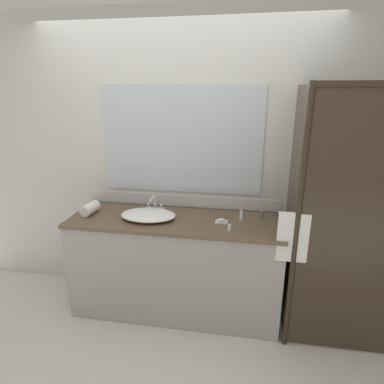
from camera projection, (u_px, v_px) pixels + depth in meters
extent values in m
plane|color=silver|center=(176.00, 308.00, 2.97)|extent=(8.00, 8.00, 0.00)
cube|color=silver|center=(182.00, 164.00, 2.89)|extent=(4.40, 0.05, 2.60)
cube|color=silver|center=(182.00, 201.00, 2.97)|extent=(1.80, 0.01, 0.11)
cube|color=silver|center=(181.00, 141.00, 2.80)|extent=(1.42, 0.01, 0.94)
cube|color=#9E9993|center=(176.00, 267.00, 2.84)|extent=(1.80, 0.56, 0.87)
cube|color=brown|center=(175.00, 221.00, 2.70)|extent=(1.80, 0.58, 0.03)
cylinder|color=#2D2319|center=(297.00, 229.00, 2.26)|extent=(0.04, 0.04, 2.00)
cube|color=#382B21|center=(372.00, 234.00, 2.18)|extent=(0.96, 0.01, 1.96)
cube|color=#382B21|center=(292.00, 215.00, 2.52)|extent=(0.01, 0.57, 1.96)
cylinder|color=#2D2319|center=(295.00, 216.00, 2.24)|extent=(0.32, 0.02, 0.02)
cube|color=white|center=(293.00, 237.00, 2.29)|extent=(0.22, 0.04, 0.38)
ellipsoid|color=white|center=(148.00, 215.00, 2.70)|extent=(0.47, 0.32, 0.06)
cube|color=silver|center=(155.00, 209.00, 2.90)|extent=(0.17, 0.04, 0.02)
cylinder|color=silver|center=(155.00, 202.00, 2.88)|extent=(0.02, 0.02, 0.11)
cylinder|color=silver|center=(152.00, 199.00, 2.80)|extent=(0.02, 0.13, 0.02)
cylinder|color=silver|center=(148.00, 205.00, 2.90)|extent=(0.02, 0.02, 0.04)
cylinder|color=silver|center=(161.00, 206.00, 2.88)|extent=(0.02, 0.02, 0.04)
cube|color=silver|center=(221.00, 222.00, 2.62)|extent=(0.10, 0.07, 0.01)
ellipsoid|color=silver|center=(221.00, 220.00, 2.61)|extent=(0.07, 0.04, 0.02)
cylinder|color=white|center=(229.00, 227.00, 2.46)|extent=(0.03, 0.03, 0.06)
cylinder|color=#2D6638|center=(230.00, 222.00, 2.45)|extent=(0.02, 0.02, 0.02)
cylinder|color=#4C7056|center=(262.00, 215.00, 2.71)|extent=(0.03, 0.03, 0.06)
cylinder|color=#9E895B|center=(262.00, 211.00, 2.69)|extent=(0.02, 0.02, 0.01)
cylinder|color=silver|center=(241.00, 215.00, 2.66)|extent=(0.03, 0.03, 0.09)
cylinder|color=#9E895B|center=(242.00, 209.00, 2.64)|extent=(0.02, 0.02, 0.02)
cylinder|color=white|center=(90.00, 208.00, 2.80)|extent=(0.12, 0.19, 0.10)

